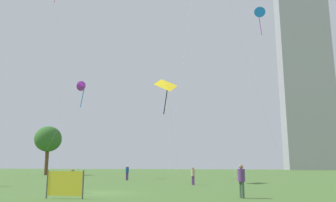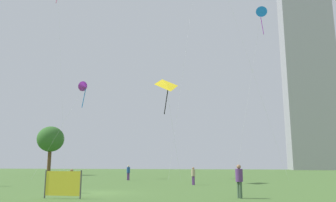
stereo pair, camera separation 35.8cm
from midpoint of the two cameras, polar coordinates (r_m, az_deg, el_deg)
The scene contains 11 objects.
ground at distance 23.42m, azimuth -11.42°, elevation -15.05°, with size 280.00×280.00×0.00m, color #476B30.
person_standing_0 at distance 32.47m, azimuth 4.63°, elevation -12.33°, with size 0.36×0.36×1.64m.
person_standing_1 at distance 23.86m, azimuth -15.65°, elevation -12.64°, with size 0.34×0.34×1.55m.
person_standing_3 at distance 42.81m, azimuth -6.49°, elevation -11.79°, with size 0.40×0.40×1.82m.
person_standing_5 at distance 19.79m, azimuth 12.50°, elevation -12.73°, with size 0.41×0.41×1.85m.
kite_flying_0 at distance 59.03m, azimuth 15.71°, elevation 14.15°, with size 5.80×3.97×27.31m.
kite_flying_1 at distance 37.07m, azimuth -0.01°, elevation 2.61°, with size 3.12×4.82×11.41m.
kite_flying_6 at distance 50.26m, azimuth -13.80°, elevation 2.35°, with size 6.35×4.24×13.88m.
park_tree_0 at distance 68.27m, azimuth -19.13°, elevation -6.17°, with size 5.03×5.03×9.15m.
distant_highrise_0 at distance 161.36m, azimuth 22.33°, elevation 8.90°, with size 19.61×19.29×108.18m, color #939399.
event_banner at distance 20.01m, azimuth -16.89°, elevation -13.24°, with size 2.25×0.19×1.53m.
Camera 2 is at (10.78, -20.76, 1.80)m, focal length 35.97 mm.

